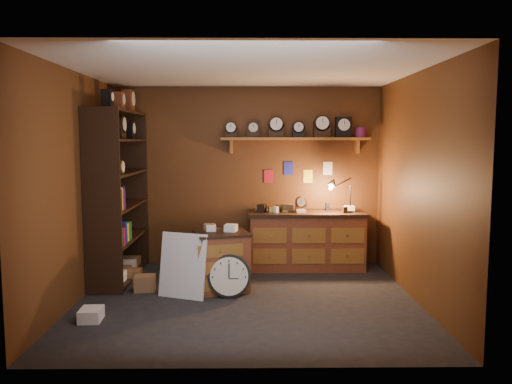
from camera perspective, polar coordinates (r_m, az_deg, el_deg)
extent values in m
plane|color=black|center=(6.11, -0.99, -12.20)|extent=(4.00, 4.00, 0.00)
cube|color=#553014|center=(7.62, -0.93, 1.81)|extent=(4.00, 0.02, 2.70)
cube|color=#553014|center=(4.04, -1.17, -1.93)|extent=(4.00, 0.02, 2.70)
cube|color=#553014|center=(6.18, -19.91, 0.46)|extent=(0.02, 3.60, 2.70)
cube|color=#553014|center=(6.15, 17.96, 0.51)|extent=(0.02, 3.60, 2.70)
cube|color=beige|center=(5.86, -1.04, 13.78)|extent=(4.00, 3.60, 0.02)
cube|color=#995F21|center=(7.48, 4.46, 6.08)|extent=(2.20, 0.30, 0.04)
cube|color=#995F21|center=(7.53, -2.85, 5.18)|extent=(0.04, 0.16, 0.20)
cube|color=#995F21|center=(7.69, 11.50, 5.08)|extent=(0.04, 0.16, 0.20)
cylinder|color=#B21419|center=(7.63, 11.86, 6.68)|extent=(0.16, 0.16, 0.15)
cube|color=maroon|center=(7.61, 0.20, 1.80)|extent=(0.14, 0.01, 0.20)
cube|color=navy|center=(7.61, 2.46, 2.70)|extent=(0.14, 0.01, 0.20)
cube|color=yellow|center=(7.64, 4.71, 1.80)|extent=(0.14, 0.01, 0.20)
cube|color=silver|center=(7.67, 6.95, 2.69)|extent=(0.14, 0.01, 0.20)
cube|color=black|center=(7.12, -17.11, -0.37)|extent=(0.03, 1.60, 2.30)
cube|color=black|center=(6.31, -17.15, -1.16)|extent=(0.45, 0.03, 2.30)
cube|color=black|center=(7.81, -13.91, 0.26)|extent=(0.45, 0.03, 2.30)
cube|color=black|center=(7.26, -15.11, -9.04)|extent=(0.43, 1.54, 0.03)
cube|color=black|center=(7.15, -15.22, -5.16)|extent=(0.43, 1.54, 0.03)
cube|color=black|center=(7.07, -15.32, -1.58)|extent=(0.43, 1.54, 0.03)
cube|color=black|center=(7.03, -15.43, 2.05)|extent=(0.43, 1.54, 0.03)
cube|color=black|center=(7.02, -15.53, 5.72)|extent=(0.43, 1.54, 0.03)
cube|color=black|center=(7.03, -15.62, 8.82)|extent=(0.43, 1.54, 0.03)
cube|color=brown|center=(7.48, 5.77, -5.65)|extent=(1.66, 0.60, 0.80)
cube|color=black|center=(7.41, 5.80, -2.43)|extent=(1.72, 0.66, 0.05)
cube|color=#995F21|center=(7.19, 6.04, -6.14)|extent=(1.58, 0.02, 0.52)
cylinder|color=black|center=(7.45, 10.69, -2.18)|extent=(0.12, 0.12, 0.02)
cylinder|color=black|center=(7.43, 10.72, -0.73)|extent=(0.02, 0.02, 0.38)
cylinder|color=black|center=(7.35, 9.88, 1.10)|extent=(0.27, 0.09, 0.14)
cone|color=black|center=(7.30, 8.84, 0.76)|extent=(0.18, 0.14, 0.18)
cube|color=brown|center=(6.40, -3.90, -8.02)|extent=(0.73, 0.66, 0.72)
cube|color=black|center=(6.32, -3.93, -4.73)|extent=(0.78, 0.71, 0.03)
cube|color=#995F21|center=(6.15, -4.04, -8.61)|extent=(0.54, 0.17, 0.61)
cylinder|color=black|center=(6.15, -3.08, -9.58)|extent=(0.53, 0.17, 0.53)
cylinder|color=beige|center=(6.11, -3.10, -9.60)|extent=(0.46, 0.10, 0.45)
cube|color=black|center=(6.08, -3.11, -8.97)|extent=(0.01, 0.04, 0.17)
cube|color=black|center=(6.11, -2.55, -9.87)|extent=(0.12, 0.01, 0.01)
cube|color=silver|center=(6.28, -8.32, -11.75)|extent=(0.62, 0.36, 0.79)
cube|color=silver|center=(7.40, -4.28, -6.69)|extent=(0.66, 0.66, 0.57)
cube|color=black|center=(7.12, -4.42, -7.19)|extent=(0.46, 0.13, 0.46)
cube|color=brown|center=(7.05, -14.08, -9.20)|extent=(0.27, 0.23, 0.16)
cube|color=white|center=(5.70, -18.33, -13.16)|extent=(0.23, 0.28, 0.13)
cube|color=brown|center=(6.58, -12.60, -10.13)|extent=(0.29, 0.25, 0.19)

